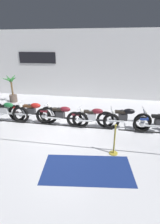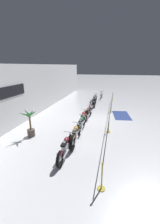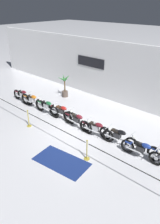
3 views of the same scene
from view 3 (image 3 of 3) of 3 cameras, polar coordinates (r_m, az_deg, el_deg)
ground_plane at (r=12.28m, az=-2.29°, el=-5.05°), size 120.00×120.00×0.00m
back_wall at (r=15.17m, az=11.38°, el=9.53°), size 28.00×0.29×4.20m
motorcycle_maroon_0 at (r=16.21m, az=-14.68°, el=4.12°), size 2.24×0.62×0.94m
motorcycle_orange_1 at (r=15.13m, az=-12.30°, el=2.83°), size 2.29×0.62×0.98m
motorcycle_green_2 at (r=14.04m, az=-8.59°, el=1.23°), size 2.23×0.62×0.97m
motorcycle_red_3 at (r=13.27m, az=-4.78°, el=-0.12°), size 2.31×0.62×0.98m
motorcycle_maroon_4 at (r=12.36m, az=-0.73°, el=-2.33°), size 2.40×0.62×0.94m
motorcycle_maroon_5 at (r=11.63m, az=4.24°, el=-4.50°), size 2.23×0.62×0.93m
motorcycle_black_6 at (r=11.12m, az=9.93°, el=-6.38°), size 2.26×0.62×0.94m
motorcycle_blue_7 at (r=10.45m, az=15.83°, el=-9.54°), size 2.12×0.62×0.93m
potted_palm_left_of_row at (r=16.51m, az=-4.03°, el=6.51°), size 0.99×0.85×1.70m
stanchion_far_left at (r=12.26m, az=-11.70°, el=-1.58°), size 13.92×0.28×1.05m
stanchion_mid_left at (r=12.93m, az=-13.27°, el=-2.24°), size 0.28×0.28×1.05m
stanchion_mid_right at (r=10.09m, az=1.80°, el=-10.57°), size 0.28×0.28×1.05m
floor_banner at (r=10.20m, az=-4.91°, el=-12.74°), size 2.68×1.64×0.01m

